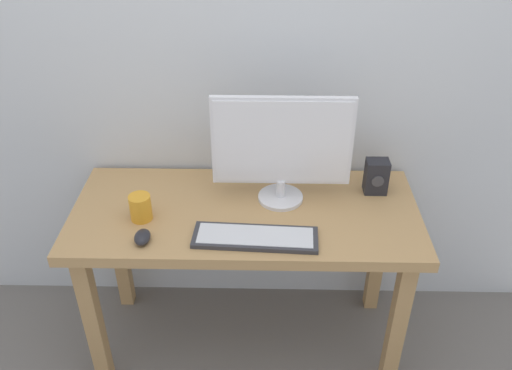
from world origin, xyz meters
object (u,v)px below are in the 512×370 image
object	(u,v)px
mouse	(142,237)
desk	(246,230)
monitor	(282,147)
keyboard_primary	(255,237)
speaker_right	(376,176)
coffee_mug	(141,207)

from	to	relation	value
mouse	desk	bearing A→B (deg)	27.14
monitor	keyboard_primary	bearing A→B (deg)	-109.76
speaker_right	coffee_mug	world-z (taller)	speaker_right
desk	mouse	distance (m)	0.45
keyboard_primary	coffee_mug	size ratio (longest dim) A/B	4.49
desk	keyboard_primary	xyz separation A→B (m)	(0.04, -0.19, 0.12)
speaker_right	coffee_mug	size ratio (longest dim) A/B	1.42
monitor	mouse	size ratio (longest dim) A/B	6.19
monitor	keyboard_primary	xyz separation A→B (m)	(-0.10, -0.28, -0.23)
mouse	coffee_mug	xyz separation A→B (m)	(-0.03, 0.14, 0.03)
monitor	keyboard_primary	distance (m)	0.37
monitor	speaker_right	bearing A→B (deg)	8.10
keyboard_primary	coffee_mug	xyz separation A→B (m)	(-0.45, 0.12, 0.04)
desk	mouse	xyz separation A→B (m)	(-0.38, -0.21, 0.13)
desk	mouse	bearing A→B (deg)	-150.87
desk	speaker_right	bearing A→B (deg)	14.82
keyboard_primary	mouse	xyz separation A→B (m)	(-0.42, -0.02, 0.01)
monitor	mouse	distance (m)	0.64
keyboard_primary	monitor	bearing A→B (deg)	70.24
monitor	speaker_right	world-z (taller)	monitor
monitor	mouse	bearing A→B (deg)	-150.29
mouse	coffee_mug	size ratio (longest dim) A/B	0.85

